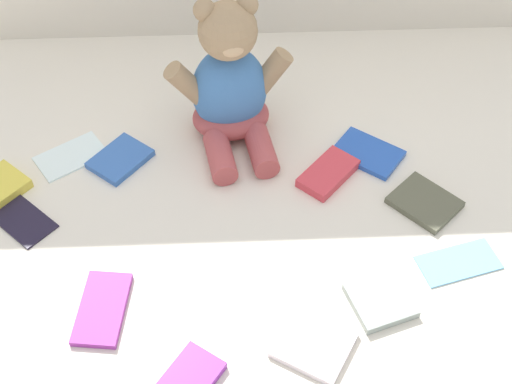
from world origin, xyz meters
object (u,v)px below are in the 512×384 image
object	(u,v)px
book_case_9	(459,262)
book_case_12	(120,159)
book_case_11	(381,301)
book_case_5	(368,153)
book_case_4	(20,218)
book_case_7	(314,344)
book_case_2	(188,380)
book_case_10	(425,202)
book_case_8	(102,309)
book_case_3	(328,173)
book_case_1	(71,156)
teddy_bear	(230,88)

from	to	relation	value
book_case_9	book_case_12	size ratio (longest dim) A/B	1.27
book_case_11	book_case_5	bearing A→B (deg)	-22.95
book_case_4	book_case_7	size ratio (longest dim) A/B	1.22
book_case_2	book_case_4	bearing A→B (deg)	-11.42
book_case_7	book_case_10	xyz separation A→B (m)	(0.23, 0.28, 0.00)
book_case_7	book_case_2	bearing A→B (deg)	136.30
book_case_5	book_case_12	world-z (taller)	book_case_12
book_case_8	book_case_9	bearing A→B (deg)	-166.34
book_case_2	book_case_3	distance (m)	0.48
book_case_1	book_case_4	world-z (taller)	same
book_case_1	book_case_8	distance (m)	0.36
book_case_5	book_case_9	world-z (taller)	book_case_5
book_case_1	book_case_8	xyz separation A→B (m)	(0.10, -0.35, 0.00)
book_case_2	book_case_10	world-z (taller)	book_case_2
book_case_2	book_case_9	world-z (taller)	book_case_2
book_case_10	book_case_11	world-z (taller)	book_case_11
book_case_4	book_case_5	xyz separation A→B (m)	(0.64, 0.13, 0.00)
book_case_7	book_case_1	bearing A→B (deg)	76.06
book_case_7	book_case_11	distance (m)	0.14
book_case_9	book_case_10	world-z (taller)	book_case_10
book_case_3	book_case_7	world-z (taller)	book_case_3
book_case_11	teddy_bear	bearing A→B (deg)	11.16
book_case_2	book_case_11	distance (m)	0.33
book_case_2	book_case_10	size ratio (longest dim) A/B	0.93
book_case_8	book_case_9	size ratio (longest dim) A/B	0.99
book_case_5	book_case_7	size ratio (longest dim) A/B	1.14
book_case_1	book_case_11	size ratio (longest dim) A/B	1.37
book_case_4	book_case_8	size ratio (longest dim) A/B	0.97
book_case_5	teddy_bear	bearing A→B (deg)	-70.18
book_case_4	book_case_7	distance (m)	0.57
book_case_1	book_case_3	xyz separation A→B (m)	(0.49, -0.07, 0.01)
teddy_bear	book_case_12	distance (m)	0.25
teddy_bear	book_case_2	xyz separation A→B (m)	(-0.07, -0.54, -0.10)
book_case_1	book_case_10	bearing A→B (deg)	-136.29
book_case_7	book_case_10	world-z (taller)	same
book_case_4	book_case_5	bearing A→B (deg)	-35.11
book_case_8	book_case_11	world-z (taller)	book_case_11
book_case_3	book_case_10	bearing A→B (deg)	-162.54
book_case_1	book_case_2	size ratio (longest dim) A/B	1.24
teddy_bear	book_case_8	distance (m)	0.48
book_case_4	teddy_bear	bearing A→B (deg)	-17.45
teddy_bear	book_case_9	xyz separation A→B (m)	(0.38, -0.34, -0.11)
book_case_3	book_case_8	world-z (taller)	book_case_3
book_case_5	book_case_7	xyz separation A→B (m)	(-0.14, -0.41, 0.00)
book_case_5	book_case_9	distance (m)	0.29
book_case_11	book_case_2	bearing A→B (deg)	94.39
book_case_4	book_case_9	distance (m)	0.77
teddy_bear	book_case_10	bearing A→B (deg)	-41.55
book_case_10	book_case_8	bearing A→B (deg)	-23.64
book_case_3	book_case_5	world-z (taller)	book_case_3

